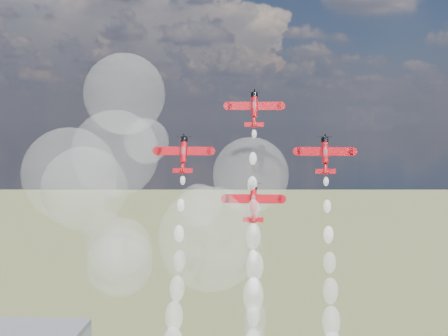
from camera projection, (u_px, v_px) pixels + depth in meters
The scene contains 6 objects.
plane_lead at pixel (254, 109), 127.89m from camera, with size 10.99×5.14×7.44m.
plane_left at pixel (183, 154), 125.64m from camera, with size 10.99×5.14×7.44m.
plane_right at pixel (325, 154), 123.91m from camera, with size 10.99×5.14×7.44m.
plane_slot at pixel (253, 202), 121.66m from camera, with size 10.99×5.14×7.44m.
smoke_trail_lead at pixel (254, 325), 114.26m from camera, with size 5.26×22.03×46.62m.
drifted_smoke_cloud at pixel (132, 194), 138.69m from camera, with size 60.43×39.23×53.91m.
Camera 1 is at (-8.99, -109.86, 114.03)m, focal length 50.00 mm.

